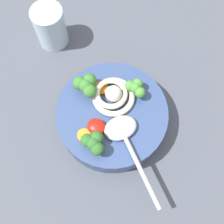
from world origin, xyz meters
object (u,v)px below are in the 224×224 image
object	(u,v)px
noodle_pile	(112,97)
soup_spoon	(124,135)
soup_bowl	(112,117)
drinking_glass	(50,27)

from	to	relation	value
noodle_pile	soup_spoon	distance (cm)	7.50
noodle_pile	soup_spoon	size ratio (longest dim) A/B	0.55
noodle_pile	soup_bowl	bearing A→B (deg)	119.08
noodle_pile	drinking_glass	distance (cm)	21.19
noodle_pile	drinking_glass	bearing A→B (deg)	-22.90
noodle_pile	soup_spoon	world-z (taller)	noodle_pile
soup_spoon	drinking_glass	distance (cm)	28.25
soup_bowl	soup_spoon	xyz separation A→B (cm)	(-4.05, 2.98, 3.25)
soup_bowl	noodle_pile	world-z (taller)	noodle_pile
soup_bowl	soup_spoon	bearing A→B (deg)	143.64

